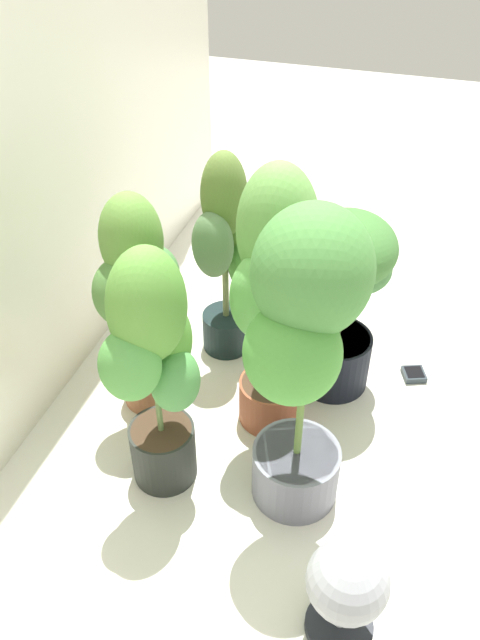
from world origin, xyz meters
name	(u,v)px	position (x,y,z in m)	size (l,w,h in m)	color
ground_plane	(289,425)	(0.00, 0.00, 0.00)	(8.00, 8.00, 0.00)	silver
mylar_back_wall	(14,119)	(0.00, 0.86, 1.00)	(3.20, 0.01, 2.00)	silver
potted_plant_back_center	(137,289)	(-0.02, 0.52, 0.49)	(0.40, 0.29, 0.83)	#955837
potted_plant_front_left	(302,349)	(-0.28, -0.07, 0.61)	(0.46, 0.42, 1.01)	slate
potted_plant_center	(277,288)	(0.02, 0.07, 0.56)	(0.41, 0.33, 0.97)	#974C30
potted_plant_back_left	(155,364)	(-0.32, 0.33, 0.48)	(0.34, 0.28, 0.86)	#262A25
potted_plant_front_right	(343,288)	(0.28, -0.10, 0.43)	(0.45, 0.35, 0.70)	black
potted_plant_back_right	(226,249)	(0.34, 0.34, 0.46)	(0.33, 0.24, 0.83)	black
hygrometer_box	(414,374)	(0.38, -0.39, 0.01)	(0.10, 0.10, 0.03)	#2B353B
floor_fan	(347,586)	(-0.65, -0.30, 0.21)	(0.29, 0.29, 0.34)	#1F2229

